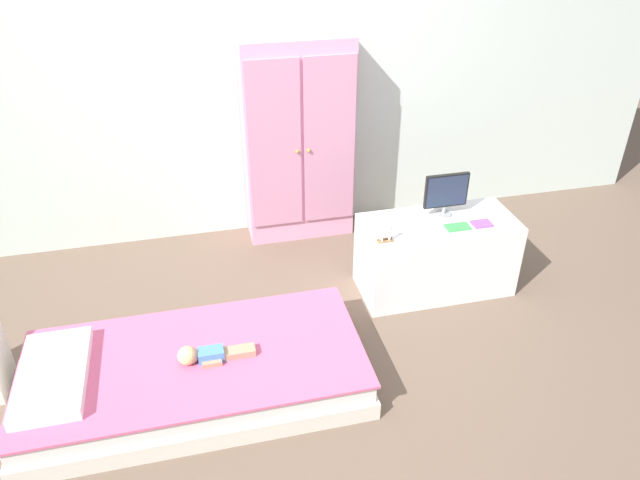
{
  "coord_description": "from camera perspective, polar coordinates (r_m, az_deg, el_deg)",
  "views": [
    {
      "loc": [
        -0.43,
        -2.45,
        2.35
      ],
      "look_at": [
        0.26,
        0.42,
        0.52
      ],
      "focal_mm": 33.69,
      "sensor_mm": 36.0,
      "label": 1
    }
  ],
  "objects": [
    {
      "name": "tv_monitor",
      "position": [
        3.79,
        11.91,
        4.47
      ],
      "size": [
        0.28,
        0.1,
        0.28
      ],
      "color": "#99999E",
      "rests_on": "tv_stand"
    },
    {
      "name": "tv_stand",
      "position": [
        3.91,
        10.94,
        -1.41
      ],
      "size": [
        0.96,
        0.44,
        0.5
      ],
      "primitive_type": "cube",
      "color": "white",
      "rests_on": "ground_plane"
    },
    {
      "name": "doll",
      "position": [
        3.14,
        -11.13,
        -10.65
      ],
      "size": [
        0.39,
        0.13,
        0.1
      ],
      "color": "#4C84C6",
      "rests_on": "bed"
    },
    {
      "name": "book_green",
      "position": [
        3.73,
        12.93,
        1.21
      ],
      "size": [
        0.15,
        0.09,
        0.01
      ],
      "primitive_type": "cube",
      "color": "#429E51",
      "rests_on": "tv_stand"
    },
    {
      "name": "bed",
      "position": [
        3.27,
        -11.69,
        -12.32
      ],
      "size": [
        1.75,
        0.85,
        0.22
      ],
      "color": "silver",
      "rests_on": "ground_plane"
    },
    {
      "name": "wardrobe",
      "position": [
        4.25,
        -2.04,
        9.23
      ],
      "size": [
        0.76,
        0.29,
        1.44
      ],
      "color": "#E599BC",
      "rests_on": "ground_plane"
    },
    {
      "name": "book_purple",
      "position": [
        3.8,
        15.12,
        1.5
      ],
      "size": [
        0.12,
        0.09,
        0.02
      ],
      "primitive_type": "cube",
      "color": "#8E51B2",
      "rests_on": "tv_stand"
    },
    {
      "name": "ground_plane",
      "position": [
        3.43,
        -2.69,
        -11.78
      ],
      "size": [
        10.0,
        10.0,
        0.02
      ],
      "primitive_type": "cube",
      "color": "brown"
    },
    {
      "name": "rocking_horse_toy",
      "position": [
        3.5,
        6.37,
        0.64
      ],
      "size": [
        0.1,
        0.04,
        0.12
      ],
      "color": "#8E6642",
      "rests_on": "tv_stand"
    },
    {
      "name": "back_wall",
      "position": [
        4.17,
        -7.59,
        17.62
      ],
      "size": [
        6.4,
        0.05,
        2.7
      ],
      "primitive_type": "cube",
      "color": "silver",
      "rests_on": "ground_plane"
    },
    {
      "name": "pillow",
      "position": [
        3.26,
        -24.04,
        -11.62
      ],
      "size": [
        0.32,
        0.6,
        0.06
      ],
      "primitive_type": "cube",
      "color": "white",
      "rests_on": "bed"
    }
  ]
}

